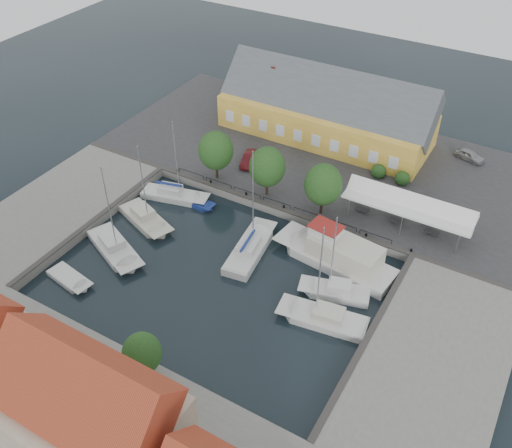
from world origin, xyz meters
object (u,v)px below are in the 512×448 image
at_px(warehouse, 323,111).
at_px(launch_nw, 198,204).
at_px(center_sailboat, 250,250).
at_px(east_boat_a, 336,293).
at_px(west_boat_a, 174,196).
at_px(west_boat_b, 145,220).
at_px(west_boat_c, 115,249).
at_px(trawler, 339,257).
at_px(tent_canopy, 409,206).
at_px(east_boat_b, 324,319).
at_px(car_silver, 470,155).
at_px(launch_sw, 70,280).
at_px(car_red, 249,159).

bearing_deg(warehouse, launch_nw, -106.25).
bearing_deg(launch_nw, center_sailboat, -23.75).
height_order(warehouse, east_boat_a, warehouse).
relative_size(west_boat_a, launch_nw, 2.58).
distance_m(west_boat_b, west_boat_c, 5.63).
bearing_deg(trawler, tent_canopy, 63.06).
bearing_deg(west_boat_a, tent_canopy, 16.14).
bearing_deg(east_boat_a, tent_canopy, 78.20).
height_order(east_boat_b, west_boat_b, east_boat_b).
bearing_deg(tent_canopy, west_boat_b, -153.83).
distance_m(west_boat_a, west_boat_b, 5.29).
height_order(car_silver, west_boat_b, west_boat_b).
xyz_separation_m(west_boat_a, launch_nw, (3.26, 0.33, -0.18)).
bearing_deg(warehouse, east_boat_b, -64.32).
xyz_separation_m(car_silver, launch_sw, (-29.33, -41.35, -1.57)).
relative_size(east_boat_a, launch_nw, 2.36).
bearing_deg(west_boat_b, launch_sw, -92.83).
xyz_separation_m(trawler, east_boat_a, (1.63, -4.16, -0.75)).
xyz_separation_m(car_silver, west_boat_c, (-28.40, -35.61, -1.40)).
height_order(center_sailboat, east_boat_b, center_sailboat).
relative_size(trawler, west_boat_a, 1.25).
bearing_deg(car_red, east_boat_b, -58.09).
relative_size(tent_canopy, east_boat_a, 1.38).
distance_m(west_boat_b, launch_sw, 11.38).
height_order(warehouse, launch_sw, warehouse).
xyz_separation_m(tent_canopy, car_red, (-21.21, 2.24, -1.99)).
distance_m(tent_canopy, west_boat_c, 31.81).
bearing_deg(launch_sw, warehouse, 75.22).
bearing_deg(center_sailboat, east_boat_a, -5.66).
bearing_deg(launch_sw, center_sailboat, 43.10).
distance_m(east_boat_a, launch_nw, 20.81).
bearing_deg(trawler, west_boat_c, -154.81).
relative_size(west_boat_c, launch_sw, 2.13).
bearing_deg(west_boat_a, center_sailboat, -16.91).
xyz_separation_m(west_boat_b, launch_nw, (3.34, 5.61, -0.17)).
xyz_separation_m(car_silver, trawler, (-6.94, -25.51, -0.64)).
distance_m(center_sailboat, launch_nw, 10.59).
bearing_deg(west_boat_b, center_sailboat, 5.92).
relative_size(east_boat_a, launch_sw, 1.82).
xyz_separation_m(car_silver, east_boat_a, (-5.31, -29.67, -1.39)).
height_order(car_red, west_boat_a, west_boat_a).
relative_size(west_boat_b, launch_sw, 1.97).
xyz_separation_m(center_sailboat, east_boat_a, (10.43, -1.03, -0.10)).
distance_m(east_boat_b, west_boat_b, 24.19).
xyz_separation_m(warehouse, east_boat_a, (13.99, -26.35, -4.17)).
xyz_separation_m(car_red, launch_nw, (-1.53, -9.44, -1.60)).
bearing_deg(launch_sw, west_boat_c, 80.76).
height_order(tent_canopy, east_boat_a, east_boat_a).
height_order(west_boat_a, launch_sw, west_boat_a).
xyz_separation_m(center_sailboat, west_boat_c, (-12.65, -6.97, -0.10)).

